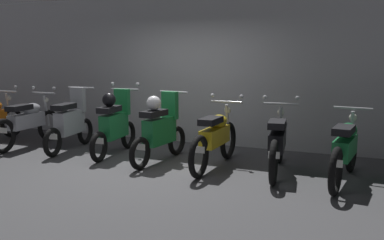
# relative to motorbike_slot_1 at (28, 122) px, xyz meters

# --- Properties ---
(ground_plane) EXTENTS (80.00, 80.00, 0.00)m
(ground_plane) POSITION_rel_motorbike_slot_1_xyz_m (2.97, -0.45, -0.49)
(ground_plane) COLOR #424244
(back_wall) EXTENTS (16.00, 0.30, 3.00)m
(back_wall) POSITION_rel_motorbike_slot_1_xyz_m (2.97, 1.73, 1.01)
(back_wall) COLOR #ADADB2
(back_wall) RESTS_ON ground
(motorbike_slot_1) EXTENTS (0.59, 1.95, 1.15)m
(motorbike_slot_1) POSITION_rel_motorbike_slot_1_xyz_m (0.00, 0.00, 0.00)
(motorbike_slot_1) COLOR black
(motorbike_slot_1) RESTS_ON ground
(motorbike_slot_2) EXTENTS (0.56, 1.68, 1.18)m
(motorbike_slot_2) POSITION_rel_motorbike_slot_1_xyz_m (0.99, 0.07, 0.03)
(motorbike_slot_2) COLOR black
(motorbike_slot_2) RESTS_ON ground
(motorbike_slot_3) EXTENTS (0.59, 1.68, 1.29)m
(motorbike_slot_3) POSITION_rel_motorbike_slot_1_xyz_m (1.98, 0.06, 0.08)
(motorbike_slot_3) COLOR black
(motorbike_slot_3) RESTS_ON ground
(motorbike_slot_4) EXTENTS (0.56, 1.68, 1.18)m
(motorbike_slot_4) POSITION_rel_motorbike_slot_1_xyz_m (2.97, -0.09, 0.07)
(motorbike_slot_4) COLOR black
(motorbike_slot_4) RESTS_ON ground
(motorbike_slot_5) EXTENTS (0.59, 1.95, 1.15)m
(motorbike_slot_5) POSITION_rel_motorbike_slot_1_xyz_m (3.96, -0.07, 0.00)
(motorbike_slot_5) COLOR black
(motorbike_slot_5) RESTS_ON ground
(motorbike_slot_6) EXTENTS (0.59, 1.94, 1.15)m
(motorbike_slot_6) POSITION_rel_motorbike_slot_1_xyz_m (4.95, 0.01, 0.00)
(motorbike_slot_6) COLOR black
(motorbike_slot_6) RESTS_ON ground
(motorbike_slot_7) EXTENTS (0.56, 1.95, 1.03)m
(motorbike_slot_7) POSITION_rel_motorbike_slot_1_xyz_m (5.95, -0.13, -0.00)
(motorbike_slot_7) COLOR black
(motorbike_slot_7) RESTS_ON ground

